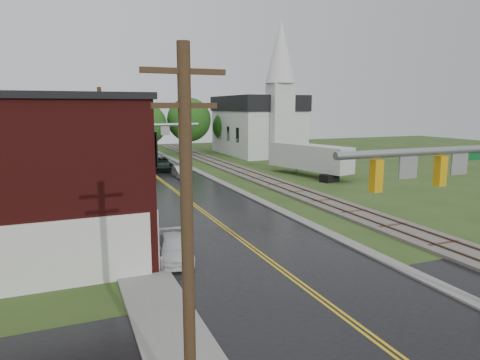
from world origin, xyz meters
TOP-DOWN VIEW (x-y plane):
  - main_road at (0.00, 30.00)m, footprint 10.00×90.00m
  - cross_road at (0.00, 2.00)m, footprint 60.00×9.00m
  - curb_right at (5.40, 35.00)m, footprint 0.80×70.00m
  - sidewalk_left at (-6.20, 25.00)m, footprint 2.40×50.00m
  - yellow_house at (-11.00, 26.00)m, footprint 8.00×7.00m
  - darkred_building at (-10.00, 35.00)m, footprint 7.00×6.00m
  - church at (20.00, 53.74)m, footprint 10.40×18.40m
  - railroad at (10.00, 35.00)m, footprint 3.20×80.00m
  - traffic_signal_near at (3.47, 2.00)m, footprint 7.34×0.30m
  - traffic_signal_far at (-3.47, 27.00)m, footprint 7.34×0.43m
  - utility_pole_a at (-6.80, 0.00)m, footprint 1.80×0.28m
  - utility_pole_b at (-6.80, 22.00)m, footprint 1.80×0.28m
  - utility_pole_c at (-6.80, 44.00)m, footprint 1.80×0.28m
  - tree_left_c at (-13.85, 39.90)m, footprint 6.00×6.00m
  - tree_left_e at (-8.85, 45.90)m, footprint 6.40×6.40m
  - suv_dark at (1.47, 42.74)m, footprint 3.00×5.82m
  - sedan_silver at (2.43, 36.53)m, footprint 1.31×3.73m
  - pickup_white at (-4.39, 11.67)m, footprint 2.11×4.23m
  - semi_trailer at (15.98, 32.05)m, footprint 4.99×11.18m

SIDE VIEW (x-z plane):
  - main_road at x=0.00m, z-range -0.01..0.01m
  - cross_road at x=0.00m, z-range -0.01..0.01m
  - curb_right at x=5.40m, z-range -0.06..0.06m
  - sidewalk_left at x=-6.20m, z-range -0.06..0.06m
  - railroad at x=10.00m, z-range -0.04..0.26m
  - pickup_white at x=-4.39m, z-range 0.00..1.18m
  - sedan_silver at x=2.43m, z-range 0.00..1.23m
  - suv_dark at x=1.47m, z-range 0.00..1.57m
  - semi_trailer at x=15.98m, z-range 0.36..3.89m
  - darkred_building at x=-10.00m, z-range 0.00..4.40m
  - yellow_house at x=-11.00m, z-range 0.00..6.40m
  - tree_left_c at x=-13.85m, z-range 0.69..8.34m
  - utility_pole_a at x=-6.80m, z-range 0.22..9.22m
  - utility_pole_b at x=-6.80m, z-range 0.22..9.22m
  - utility_pole_c at x=-6.80m, z-range 0.22..9.22m
  - tree_left_e at x=-8.85m, z-range 0.73..8.89m
  - traffic_signal_near at x=3.47m, z-range 1.37..8.57m
  - traffic_signal_far at x=-3.47m, z-range 1.37..8.57m
  - church at x=20.00m, z-range -4.17..15.83m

